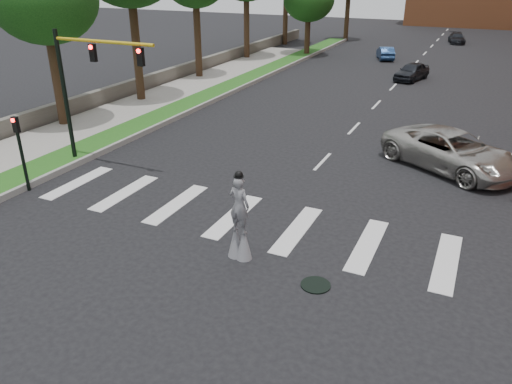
# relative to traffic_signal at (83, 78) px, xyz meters

# --- Properties ---
(ground_plane) EXTENTS (160.00, 160.00, 0.00)m
(ground_plane) POSITION_rel_traffic_signal_xyz_m (9.78, -3.00, -4.15)
(ground_plane) COLOR black
(ground_plane) RESTS_ON ground
(grass_median) EXTENTS (2.00, 60.00, 0.25)m
(grass_median) POSITION_rel_traffic_signal_xyz_m (-1.72, 17.00, -4.03)
(grass_median) COLOR #1D5217
(grass_median) RESTS_ON ground
(median_curb) EXTENTS (0.20, 60.00, 0.28)m
(median_curb) POSITION_rel_traffic_signal_xyz_m (-0.67, 17.00, -4.01)
(median_curb) COLOR gray
(median_curb) RESTS_ON ground
(sidewalk_left) EXTENTS (4.00, 60.00, 0.18)m
(sidewalk_left) POSITION_rel_traffic_signal_xyz_m (-4.72, 7.00, -4.06)
(sidewalk_left) COLOR gray
(sidewalk_left) RESTS_ON ground
(stone_wall) EXTENTS (0.50, 56.00, 1.10)m
(stone_wall) POSITION_rel_traffic_signal_xyz_m (-7.22, 19.00, -3.60)
(stone_wall) COLOR #57534A
(stone_wall) RESTS_ON ground
(manhole) EXTENTS (0.90, 0.90, 0.04)m
(manhole) POSITION_rel_traffic_signal_xyz_m (12.78, -5.00, -4.13)
(manhole) COLOR black
(manhole) RESTS_ON ground
(traffic_signal) EXTENTS (5.30, 0.23, 6.20)m
(traffic_signal) POSITION_rel_traffic_signal_xyz_m (0.00, 0.00, 0.00)
(traffic_signal) COLOR black
(traffic_signal) RESTS_ON ground
(secondary_signal) EXTENTS (0.25, 0.21, 3.23)m
(secondary_signal) POSITION_rel_traffic_signal_xyz_m (-0.52, -3.50, -2.20)
(secondary_signal) COLOR black
(secondary_signal) RESTS_ON ground
(stilt_performer) EXTENTS (0.84, 0.56, 3.05)m
(stilt_performer) POSITION_rel_traffic_signal_xyz_m (10.00, -4.50, -2.89)
(stilt_performer) COLOR #2F1F13
(stilt_performer) RESTS_ON ground
(suv_crossing) EXTENTS (7.14, 5.99, 1.82)m
(suv_crossing) POSITION_rel_traffic_signal_xyz_m (15.45, 6.56, -3.24)
(suv_crossing) COLOR #B0AEA6
(suv_crossing) RESTS_ON ground
(car_near) EXTENTS (2.70, 4.47, 1.42)m
(car_near) POSITION_rel_traffic_signal_xyz_m (10.62, 26.26, -3.44)
(car_near) COLOR black
(car_near) RESTS_ON ground
(car_mid) EXTENTS (2.56, 4.09, 1.27)m
(car_mid) POSITION_rel_traffic_signal_xyz_m (6.60, 35.44, -3.51)
(car_mid) COLOR navy
(car_mid) RESTS_ON ground
(car_far) EXTENTS (2.47, 4.37, 1.19)m
(car_far) POSITION_rel_traffic_signal_xyz_m (12.18, 50.70, -3.55)
(car_far) COLOR black
(car_far) RESTS_ON ground
(tree_6) EXTENTS (5.20, 5.20, 7.81)m
(tree_6) POSITION_rel_traffic_signal_xyz_m (-1.41, 34.27, 1.41)
(tree_6) COLOR #2F1F13
(tree_6) RESTS_ON ground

